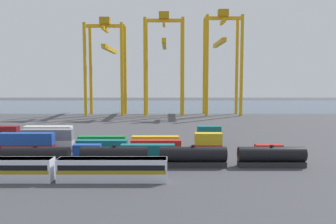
% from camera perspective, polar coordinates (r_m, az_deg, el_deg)
% --- Properties ---
extents(ground_plane, '(420.00, 420.00, 0.00)m').
position_cam_1_polar(ground_plane, '(120.98, -3.02, -2.84)').
color(ground_plane, '#424247').
extents(harbour_water, '(400.00, 110.00, 0.01)m').
position_cam_1_polar(harbour_water, '(230.06, -1.71, 1.05)').
color(harbour_water, '#384C60').
rests_on(harbour_water, ground_plane).
extents(passenger_train, '(37.82, 3.14, 3.90)m').
position_cam_1_polar(passenger_train, '(63.06, -18.04, -8.74)').
color(passenger_train, silver).
rests_on(passenger_train, ground_plane).
extents(freight_tank_row, '(59.50, 2.88, 4.34)m').
position_cam_1_polar(freight_tank_row, '(69.70, -2.57, -7.22)').
color(freight_tank_row, '#232326').
rests_on(freight_tank_row, ground_plane).
extents(shipping_container_2, '(12.10, 2.44, 2.60)m').
position_cam_1_polar(shipping_container_2, '(85.59, -22.16, -5.76)').
color(shipping_container_2, maroon).
rests_on(shipping_container_2, ground_plane).
extents(shipping_container_3, '(12.10, 2.44, 2.60)m').
position_cam_1_polar(shipping_container_3, '(85.15, -22.22, -4.05)').
color(shipping_container_3, '#1C4299').
rests_on(shipping_container_3, shipping_container_2).
extents(shipping_container_4, '(6.04, 2.44, 2.60)m').
position_cam_1_polar(shipping_container_4, '(81.53, -13.20, -6.05)').
color(shipping_container_4, '#1C4299').
rests_on(shipping_container_4, ground_plane).
extents(shipping_container_5, '(12.10, 2.44, 2.60)m').
position_cam_1_polar(shipping_container_5, '(79.61, -3.55, -6.19)').
color(shipping_container_5, '#146066').
rests_on(shipping_container_5, ground_plane).
extents(shipping_container_6, '(6.04, 2.44, 2.60)m').
position_cam_1_polar(shipping_container_6, '(79.99, 6.28, -6.16)').
color(shipping_container_6, '#AD211C').
rests_on(shipping_container_6, ground_plane).
extents(shipping_container_7, '(6.04, 2.44, 2.60)m').
position_cam_1_polar(shipping_container_7, '(79.52, 6.30, -4.32)').
color(shipping_container_7, gold).
rests_on(shipping_container_7, shipping_container_6).
extents(shipping_container_8, '(6.04, 2.44, 2.60)m').
position_cam_1_polar(shipping_container_8, '(82.65, 15.75, -5.95)').
color(shipping_container_8, '#AD211C').
rests_on(shipping_container_8, ground_plane).
extents(shipping_container_10, '(12.10, 2.44, 2.60)m').
position_cam_1_polar(shipping_container_10, '(89.97, -19.12, -5.14)').
color(shipping_container_10, silver).
rests_on(shipping_container_10, ground_plane).
extents(shipping_container_11, '(12.10, 2.44, 2.60)m').
position_cam_1_polar(shipping_container_11, '(89.55, -19.18, -3.50)').
color(shipping_container_11, slate).
rests_on(shipping_container_11, shipping_container_10).
extents(shipping_container_12, '(12.10, 2.44, 2.60)m').
position_cam_1_polar(shipping_container_12, '(86.65, -10.90, -5.33)').
color(shipping_container_12, '#146066').
rests_on(shipping_container_12, ground_plane).
extents(shipping_container_13, '(12.10, 2.44, 2.60)m').
position_cam_1_polar(shipping_container_13, '(85.22, -2.20, -5.42)').
color(shipping_container_13, '#AD211C').
rests_on(shipping_container_13, ground_plane).
extents(shipping_container_16, '(12.10, 2.44, 2.60)m').
position_cam_1_polar(shipping_container_16, '(95.97, -19.05, -4.49)').
color(shipping_container_16, silver).
rests_on(shipping_container_16, ground_plane).
extents(shipping_container_17, '(12.10, 2.44, 2.60)m').
position_cam_1_polar(shipping_container_17, '(95.58, -19.10, -2.96)').
color(shipping_container_17, silver).
rests_on(shipping_container_17, shipping_container_16).
extents(shipping_container_18, '(12.10, 2.44, 2.60)m').
position_cam_1_polar(shipping_container_18, '(92.47, -10.90, -4.66)').
color(shipping_container_18, '#197538').
rests_on(shipping_container_18, ground_plane).
extents(shipping_container_19, '(12.10, 2.44, 2.60)m').
position_cam_1_polar(shipping_container_19, '(90.94, -2.30, -4.73)').
color(shipping_container_19, gold).
rests_on(shipping_container_19, ground_plane).
extents(shipping_container_20, '(6.04, 2.44, 2.60)m').
position_cam_1_polar(shipping_container_20, '(91.50, 6.40, -4.70)').
color(shipping_container_20, '#AD211C').
rests_on(shipping_container_20, ground_plane).
extents(shipping_container_21, '(6.04, 2.44, 2.60)m').
position_cam_1_polar(shipping_container_21, '(91.08, 6.42, -3.09)').
color(shipping_container_21, '#146066').
rests_on(shipping_container_21, shipping_container_20).
extents(gantry_crane_west, '(18.71, 38.27, 46.40)m').
position_cam_1_polar(gantry_crane_west, '(175.52, -10.19, 8.81)').
color(gantry_crane_west, gold).
rests_on(gantry_crane_west, ground_plane).
extents(gantry_crane_central, '(19.15, 40.70, 48.93)m').
position_cam_1_polar(gantry_crane_central, '(173.49, -0.90, 9.48)').
color(gantry_crane_central, gold).
rests_on(gantry_crane_central, ground_plane).
extents(gantry_crane_east, '(17.70, 34.91, 49.98)m').
position_cam_1_polar(gantry_crane_east, '(174.45, 8.47, 9.48)').
color(gantry_crane_east, gold).
rests_on(gantry_crane_east, ground_plane).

